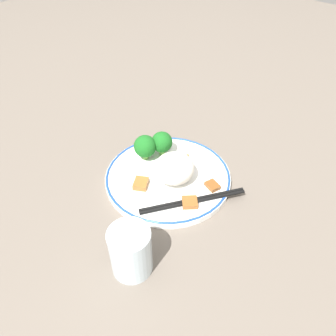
{
  "coord_description": "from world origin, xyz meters",
  "views": [
    {
      "loc": [
        -0.33,
        0.38,
        0.49
      ],
      "look_at": [
        0.0,
        0.0,
        0.03
      ],
      "focal_mm": 35.0,
      "sensor_mm": 36.0,
      "label": 1
    }
  ],
  "objects_px": {
    "chopsticks": "(193,201)",
    "drinking_glass": "(131,251)",
    "plate": "(168,177)",
    "broccoli_back_left": "(162,142)",
    "broccoli_back_center": "(145,146)"
  },
  "relations": [
    {
      "from": "broccoli_back_left",
      "to": "broccoli_back_center",
      "type": "relative_size",
      "value": 0.97
    },
    {
      "from": "broccoli_back_center",
      "to": "chopsticks",
      "type": "bearing_deg",
      "value": 167.69
    },
    {
      "from": "plate",
      "to": "broccoli_back_left",
      "type": "xyz_separation_m",
      "value": [
        0.06,
        -0.05,
        0.04
      ]
    },
    {
      "from": "broccoli_back_left",
      "to": "drinking_glass",
      "type": "height_order",
      "value": "drinking_glass"
    },
    {
      "from": "broccoli_back_left",
      "to": "broccoli_back_center",
      "type": "distance_m",
      "value": 0.04
    },
    {
      "from": "chopsticks",
      "to": "drinking_glass",
      "type": "bearing_deg",
      "value": 92.19
    },
    {
      "from": "broccoli_back_left",
      "to": "chopsticks",
      "type": "xyz_separation_m",
      "value": [
        -0.14,
        0.07,
        -0.03
      ]
    },
    {
      "from": "broccoli_back_left",
      "to": "plate",
      "type": "bearing_deg",
      "value": 141.74
    },
    {
      "from": "broccoli_back_center",
      "to": "drinking_glass",
      "type": "bearing_deg",
      "value": 129.17
    },
    {
      "from": "broccoli_back_center",
      "to": "chopsticks",
      "type": "distance_m",
      "value": 0.17
    },
    {
      "from": "broccoli_back_center",
      "to": "chopsticks",
      "type": "height_order",
      "value": "broccoli_back_center"
    },
    {
      "from": "plate",
      "to": "broccoli_back_center",
      "type": "xyz_separation_m",
      "value": [
        0.07,
        -0.01,
        0.04
      ]
    },
    {
      "from": "broccoli_back_left",
      "to": "drinking_glass",
      "type": "distance_m",
      "value": 0.29
    },
    {
      "from": "chopsticks",
      "to": "drinking_glass",
      "type": "relative_size",
      "value": 2.06
    },
    {
      "from": "chopsticks",
      "to": "broccoli_back_center",
      "type": "bearing_deg",
      "value": -12.31
    }
  ]
}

